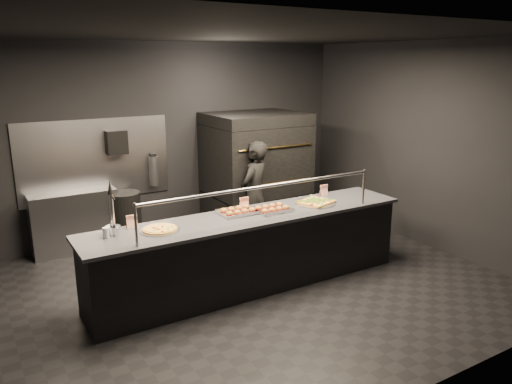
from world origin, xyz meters
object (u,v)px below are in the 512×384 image
Objects in this scene: towel_dispenser at (116,142)px; round_pizza at (160,229)px; slider_tray_b at (272,209)px; worker at (254,194)px; pizza_oven at (256,171)px; prep_shelf at (75,222)px; slider_tray_a at (238,211)px; beer_tap at (112,219)px; square_pizza at (316,202)px; service_counter at (251,251)px; trash_bin at (125,219)px; fire_extinguisher at (154,171)px.

round_pizza is (-0.24, -2.36, -0.61)m from towel_dispenser.
round_pizza is 0.87× the size of slider_tray_b.
worker is at bearing 31.94° from round_pizza.
prep_shelf is (-2.80, 0.42, -0.52)m from pizza_oven.
prep_shelf is 2.68m from slider_tray_a.
beer_tap is at bearing 160.72° from round_pizza.
beer_tap is 1.15× the size of square_pizza.
round_pizza is at bearing 178.37° from service_counter.
square_pizza is 0.63× the size of trash_bin.
fire_extinguisher is 1.01× the size of slider_tray_b.
round_pizza is at bearing -19.28° from beer_tap.
slider_tray_b is (0.31, 0.02, 0.48)m from service_counter.
round_pizza is (-0.79, -2.37, -0.12)m from fire_extinguisher.
trash_bin is (-0.80, 2.07, -0.54)m from slider_tray_a.
towel_dispenser is 2.45m from slider_tray_a.
prep_shelf is 3.49m from square_pizza.
beer_tap is 1.19× the size of slider_tray_b.
service_counter is at bearing -55.41° from prep_shelf.
trash_bin is at bearing 112.06° from service_counter.
trash_bin is at bearing 111.12° from slider_tray_a.
slider_tray_b is at bearing -5.12° from beer_tap.
service_counter is 3.42× the size of prep_shelf.
beer_tap is at bearing 174.88° from slider_tray_b.
fire_extinguisher is at bearing 1.04° from towel_dispenser.
beer_tap is 0.72× the size of trash_bin.
fire_extinguisher reaches higher than prep_shelf.
worker reaches higher than beer_tap.
square_pizza is at bearing -41.99° from prep_shelf.
beer_tap is 0.37× the size of worker.
towel_dispenser is 0.68× the size of square_pizza.
beer_tap reaches higher than service_counter.
slider_tray_b is 0.31× the size of worker.
fire_extinguisher reaches higher than slider_tray_b.
round_pizza is at bearing 0.75° from worker.
pizza_oven is 3.82× the size of slider_tray_b.
slider_tray_b is at bearing -74.47° from fire_extinguisher.
slider_tray_a is (0.25, -2.25, -0.11)m from fire_extinguisher.
fire_extinguisher is 0.87m from trash_bin.
trash_bin is (-2.10, 0.32, -0.56)m from pizza_oven.
towel_dispenser reaches higher than service_counter.
towel_dispenser is at bearing 110.63° from service_counter.
fire_extinguisher is at bearing 162.11° from pizza_oven.
beer_tap is at bearing -107.68° from towel_dispenser.
trash_bin is (-0.90, 2.22, -0.05)m from service_counter.
beer_tap reaches higher than square_pizza.
fire_extinguisher is at bearing 105.53° from slider_tray_b.
round_pizza is 0.53× the size of trash_bin.
worker is at bearing 68.89° from slider_tray_b.
prep_shelf is 2.22m from beer_tap.
square_pizza is (1.32, -2.39, -0.12)m from fire_extinguisher.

